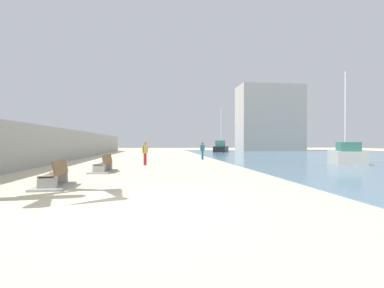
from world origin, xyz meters
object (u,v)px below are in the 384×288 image
at_px(person_standing, 145,151).
at_px(boat_nearest, 346,155).
at_px(person_walking, 202,150).
at_px(boat_far_left, 221,148).
at_px(bench_near, 54,181).
at_px(bench_far, 103,168).

distance_m(person_standing, boat_nearest, 14.97).
height_order(person_walking, person_standing, person_standing).
relative_size(person_standing, boat_far_left, 0.22).
height_order(bench_near, boat_far_left, boat_far_left).
bearing_deg(bench_near, boat_nearest, 27.49).
bearing_deg(bench_far, boat_nearest, 13.37).
bearing_deg(person_standing, boat_nearest, -2.41).
xyz_separation_m(bench_far, boat_nearest, (16.99, 4.04, 0.45)).
bearing_deg(bench_far, boat_far_left, 66.77).
bearing_deg(person_walking, bench_far, -123.35).
distance_m(bench_far, boat_nearest, 17.46).
distance_m(boat_far_left, boat_nearest, 27.44).
relative_size(person_walking, boat_nearest, 0.24).
distance_m(bench_far, boat_far_left, 34.00).
relative_size(bench_far, person_walking, 1.34).
xyz_separation_m(bench_far, boat_far_left, (13.41, 31.24, 0.53)).
height_order(person_walking, boat_nearest, boat_nearest).
distance_m(person_walking, boat_far_left, 21.39).
height_order(bench_near, boat_nearest, boat_nearest).
bearing_deg(bench_near, person_standing, 74.17).
bearing_deg(boat_far_left, person_walking, -107.13).
height_order(bench_far, boat_nearest, boat_nearest).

